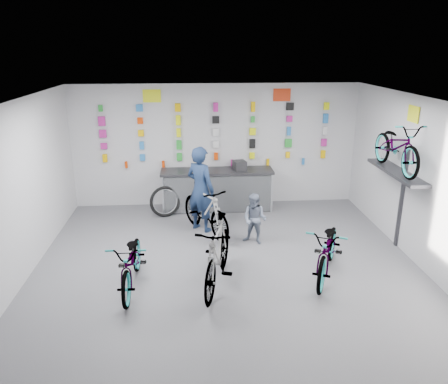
{
  "coord_description": "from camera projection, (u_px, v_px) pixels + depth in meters",
  "views": [
    {
      "loc": [
        -0.6,
        -6.55,
        3.84
      ],
      "look_at": [
        0.01,
        1.4,
        1.16
      ],
      "focal_mm": 35.0,
      "sensor_mm": 36.0,
      "label": 1
    }
  ],
  "objects": [
    {
      "name": "floor",
      "position": [
        230.0,
        282.0,
        7.46
      ],
      "size": [
        8.0,
        8.0,
        0.0
      ],
      "primitive_type": "plane",
      "color": "#505055",
      "rests_on": "ground"
    },
    {
      "name": "ceiling",
      "position": [
        231.0,
        105.0,
        6.51
      ],
      "size": [
        8.0,
        8.0,
        0.0
      ],
      "primitive_type": "plane",
      "rotation": [
        3.14,
        0.0,
        0.0
      ],
      "color": "white",
      "rests_on": "wall_back"
    },
    {
      "name": "wall_back",
      "position": [
        216.0,
        146.0,
        10.76
      ],
      "size": [
        7.0,
        0.0,
        7.0
      ],
      "primitive_type": "plane",
      "rotation": [
        1.57,
        0.0,
        0.0
      ],
      "color": "silver",
      "rests_on": "floor"
    },
    {
      "name": "wall_front",
      "position": [
        279.0,
        381.0,
        3.2
      ],
      "size": [
        7.0,
        0.0,
        7.0
      ],
      "primitive_type": "plane",
      "rotation": [
        -1.57,
        0.0,
        0.0
      ],
      "color": "silver",
      "rests_on": "floor"
    },
    {
      "name": "wall_left",
      "position": [
        5.0,
        205.0,
        6.73
      ],
      "size": [
        0.0,
        8.0,
        8.0
      ],
      "primitive_type": "plane",
      "rotation": [
        1.57,
        0.0,
        1.57
      ],
      "color": "silver",
      "rests_on": "floor"
    },
    {
      "name": "wall_right",
      "position": [
        440.0,
        194.0,
        7.24
      ],
      "size": [
        0.0,
        8.0,
        8.0
      ],
      "primitive_type": "plane",
      "rotation": [
        1.57,
        0.0,
        -1.57
      ],
      "color": "silver",
      "rests_on": "floor"
    },
    {
      "name": "counter",
      "position": [
        217.0,
        190.0,
        10.65
      ],
      "size": [
        2.7,
        0.66,
        1.0
      ],
      "color": "black",
      "rests_on": "floor"
    },
    {
      "name": "merch_wall",
      "position": [
        216.0,
        134.0,
        10.6
      ],
      "size": [
        5.55,
        0.08,
        1.57
      ],
      "color": "#EBB300",
      "rests_on": "wall_back"
    },
    {
      "name": "wall_bracket",
      "position": [
        397.0,
        176.0,
        8.37
      ],
      "size": [
        0.39,
        1.9,
        2.0
      ],
      "color": "#333338",
      "rests_on": "wall_right"
    },
    {
      "name": "sign_left",
      "position": [
        152.0,
        96.0,
        10.25
      ],
      "size": [
        0.42,
        0.02,
        0.3
      ],
      "primitive_type": "cube",
      "color": "yellow",
      "rests_on": "wall_back"
    },
    {
      "name": "sign_right",
      "position": [
        282.0,
        95.0,
        10.47
      ],
      "size": [
        0.42,
        0.02,
        0.3
      ],
      "primitive_type": "cube",
      "color": "red",
      "rests_on": "wall_back"
    },
    {
      "name": "sign_side",
      "position": [
        413.0,
        114.0,
        8.0
      ],
      "size": [
        0.02,
        0.4,
        0.3
      ],
      "primitive_type": "cube",
      "color": "yellow",
      "rests_on": "wall_right"
    },
    {
      "name": "bike_left",
      "position": [
        132.0,
        262.0,
        7.17
      ],
      "size": [
        0.65,
        1.78,
        0.93
      ],
      "primitive_type": "imported",
      "rotation": [
        0.0,
        0.0,
        -0.02
      ],
      "color": "gray",
      "rests_on": "floor"
    },
    {
      "name": "bike_center",
      "position": [
        218.0,
        254.0,
        7.2
      ],
      "size": [
        1.02,
        2.02,
        1.17
      ],
      "primitive_type": "imported",
      "rotation": [
        0.0,
        0.0,
        -0.26
      ],
      "color": "gray",
      "rests_on": "floor"
    },
    {
      "name": "bike_right",
      "position": [
        329.0,
        249.0,
        7.54
      ],
      "size": [
        1.39,
        1.99,
        0.99
      ],
      "primitive_type": "imported",
      "rotation": [
        0.0,
        0.0,
        -0.44
      ],
      "color": "gray",
      "rests_on": "floor"
    },
    {
      "name": "bike_service",
      "position": [
        205.0,
        210.0,
        9.24
      ],
      "size": [
        1.32,
        1.82,
        1.08
      ],
      "primitive_type": "imported",
      "rotation": [
        0.0,
        0.0,
        0.51
      ],
      "color": "gray",
      "rests_on": "floor"
    },
    {
      "name": "bike_wall",
      "position": [
        397.0,
        146.0,
        8.18
      ],
      "size": [
        0.63,
        1.8,
        0.95
      ],
      "primitive_type": "imported",
      "color": "gray",
      "rests_on": "wall_bracket"
    },
    {
      "name": "clerk",
      "position": [
        201.0,
        189.0,
        9.32
      ],
      "size": [
        0.81,
        0.78,
        1.86
      ],
      "primitive_type": "imported",
      "rotation": [
        0.0,
        0.0,
        2.44
      ],
      "color": "#172746",
      "rests_on": "floor"
    },
    {
      "name": "customer",
      "position": [
        255.0,
        219.0,
        8.79
      ],
      "size": [
        0.64,
        0.59,
        1.05
      ],
      "primitive_type": "imported",
      "rotation": [
        0.0,
        0.0,
        -0.5
      ],
      "color": "slate",
      "rests_on": "floor"
    },
    {
      "name": "spare_wheel",
      "position": [
        165.0,
        202.0,
        10.25
      ],
      "size": [
        0.76,
        0.41,
        0.74
      ],
      "rotation": [
        0.0,
        0.0,
        0.31
      ],
      "color": "black",
      "rests_on": "floor"
    },
    {
      "name": "register",
      "position": [
        239.0,
        165.0,
        10.5
      ],
      "size": [
        0.35,
        0.36,
        0.22
      ],
      "primitive_type": "cube",
      "rotation": [
        0.0,
        0.0,
        0.25
      ],
      "color": "black",
      "rests_on": "counter"
    }
  ]
}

